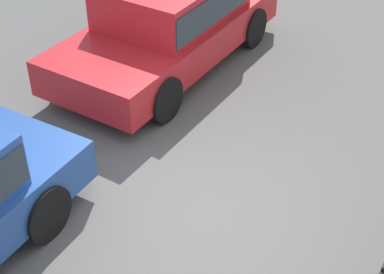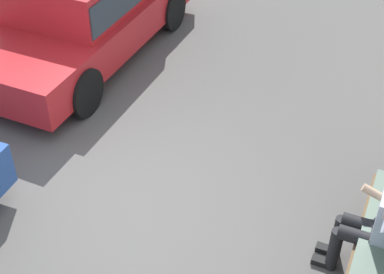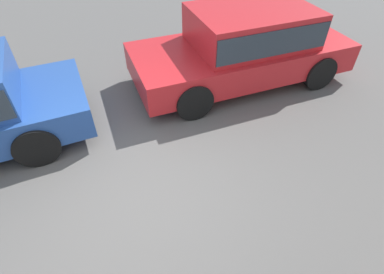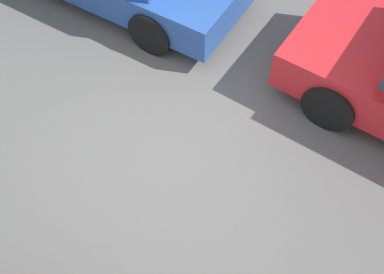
{
  "view_description": "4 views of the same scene",
  "coord_description": "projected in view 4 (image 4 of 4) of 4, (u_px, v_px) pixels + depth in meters",
  "views": [
    {
      "loc": [
        4.42,
        2.6,
        4.95
      ],
      "look_at": [
        0.07,
        -0.03,
        1.18
      ],
      "focal_mm": 55.0,
      "sensor_mm": 36.0,
      "label": 1
    },
    {
      "loc": [
        4.1,
        2.6,
        4.91
      ],
      "look_at": [
        -0.26,
        0.71,
        1.11
      ],
      "focal_mm": 55.0,
      "sensor_mm": 36.0,
      "label": 2
    },
    {
      "loc": [
        0.24,
        2.6,
        3.5
      ],
      "look_at": [
        -0.78,
        0.13,
        1.04
      ],
      "focal_mm": 28.0,
      "sensor_mm": 36.0,
      "label": 3
    },
    {
      "loc": [
        -1.98,
        2.6,
        5.14
      ],
      "look_at": [
        -0.48,
        0.26,
        0.98
      ],
      "focal_mm": 45.0,
      "sensor_mm": 36.0,
      "label": 4
    }
  ],
  "objects": [
    {
      "name": "ground_plane",
      "position": [
        171.0,
        149.0,
        6.08
      ],
      "size": [
        60.0,
        60.0,
        0.0
      ],
      "primitive_type": "plane",
      "color": "#565451"
    }
  ]
}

